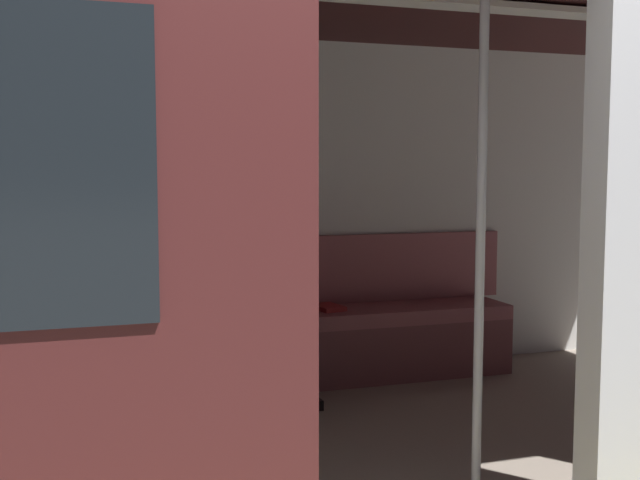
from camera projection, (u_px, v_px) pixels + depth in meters
The scene contains 7 objects.
train_car at pixel (308, 127), 3.37m from camera, with size 6.40×2.96×2.27m.
bench_seat at pixel (261, 333), 4.58m from camera, with size 3.28×0.44×0.46m.
person_seated at pixel (274, 280), 4.52m from camera, with size 0.55×0.68×1.18m.
handbag at pixel (209, 303), 4.52m from camera, with size 0.26×0.15×0.17m.
book at pixel (328, 307), 4.77m from camera, with size 0.15×0.22×0.03m, color #B22D2D.
grab_pole_door at pixel (286, 249), 2.52m from camera, with size 0.04×0.04×2.13m, color silver.
grab_pole_far at pixel (480, 240), 2.83m from camera, with size 0.04×0.04×2.13m, color silver.
Camera 1 is at (1.05, 1.95, 1.32)m, focal length 42.62 mm.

